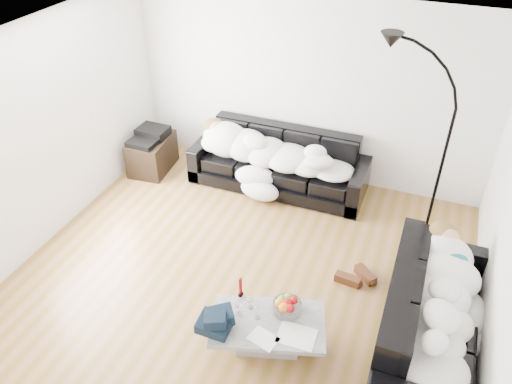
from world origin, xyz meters
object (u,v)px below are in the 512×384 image
(coffee_table, at_px, (268,333))
(wine_glass_a, at_px, (250,302))
(wine_glass_b, at_px, (238,307))
(sleeper_right, at_px, (439,301))
(wine_glass_c, at_px, (258,312))
(candle_left, at_px, (240,288))
(stereo, at_px, (149,135))
(sofa_back, at_px, (278,161))
(sleeper_back, at_px, (278,149))
(sofa_right, at_px, (434,317))
(av_cabinet, at_px, (152,154))
(fruit_bowl, at_px, (287,305))
(shoes, at_px, (356,277))
(candle_right, at_px, (241,286))
(floor_lamp, at_px, (441,166))

(coffee_table, xyz_separation_m, wine_glass_a, (-0.22, 0.10, 0.24))
(coffee_table, relative_size, wine_glass_b, 5.96)
(sleeper_right, height_order, wine_glass_c, sleeper_right)
(candle_left, xyz_separation_m, stereo, (-2.36, 2.19, 0.15))
(sofa_back, bearing_deg, sleeper_back, -90.00)
(candle_left, bearing_deg, sofa_right, 10.09)
(coffee_table, distance_m, wine_glass_a, 0.34)
(av_cabinet, relative_size, stereo, 1.70)
(candle_left, bearing_deg, coffee_table, -29.04)
(sleeper_right, bearing_deg, fruit_bowl, 104.38)
(sofa_right, xyz_separation_m, fruit_bowl, (-1.34, -0.34, -0.02))
(sofa_right, distance_m, candle_left, 1.87)
(coffee_table, distance_m, av_cabinet, 3.64)
(av_cabinet, bearing_deg, wine_glass_c, -47.52)
(wine_glass_b, distance_m, shoes, 1.55)
(coffee_table, distance_m, fruit_bowl, 0.34)
(sofa_right, bearing_deg, wine_glass_a, 104.50)
(sofa_back, xyz_separation_m, fruit_bowl, (0.96, -2.47, 0.00))
(sleeper_right, distance_m, coffee_table, 1.63)
(fruit_bowl, bearing_deg, av_cabinet, 142.41)
(wine_glass_c, bearing_deg, fruit_bowl, 37.25)
(candle_right, height_order, stereo, stereo)
(wine_glass_c, bearing_deg, stereo, 137.74)
(wine_glass_b, height_order, candle_left, candle_left)
(fruit_bowl, xyz_separation_m, shoes, (0.50, 0.98, -0.35))
(sofa_right, relative_size, sleeper_back, 1.01)
(wine_glass_a, bearing_deg, stereo, 137.59)
(sofa_back, xyz_separation_m, wine_glass_c, (0.72, -2.65, -0.01))
(fruit_bowl, bearing_deg, sofa_right, 14.38)
(sofa_back, height_order, sleeper_right, sleeper_right)
(candle_right, height_order, av_cabinet, candle_right)
(sofa_back, relative_size, fruit_bowl, 8.69)
(candle_left, bearing_deg, candle_right, 76.38)
(wine_glass_a, xyz_separation_m, candle_right, (-0.15, 0.13, 0.03))
(sleeper_back, bearing_deg, candle_left, -79.40)
(wine_glass_a, distance_m, wine_glass_c, 0.14)
(sleeper_back, distance_m, wine_glass_c, 2.70)
(wine_glass_a, xyz_separation_m, floor_lamp, (1.49, 2.05, 0.71))
(sofa_back, xyz_separation_m, candle_left, (0.45, -2.45, 0.03))
(sofa_right, height_order, wine_glass_c, sofa_right)
(wine_glass_a, relative_size, wine_glass_c, 1.01)
(fruit_bowl, relative_size, candle_right, 1.23)
(floor_lamp, bearing_deg, fruit_bowl, -144.90)
(fruit_bowl, bearing_deg, wine_glass_c, -142.75)
(sofa_back, height_order, floor_lamp, floor_lamp)
(sleeper_right, height_order, coffee_table, sleeper_right)
(wine_glass_a, height_order, candle_right, candle_right)
(sleeper_back, xyz_separation_m, wine_glass_b, (0.53, -2.62, -0.22))
(coffee_table, height_order, floor_lamp, floor_lamp)
(floor_lamp, bearing_deg, sleeper_back, 142.95)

